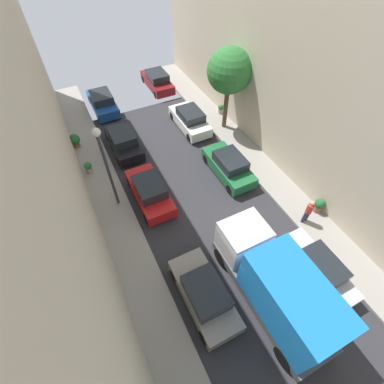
{
  "coord_description": "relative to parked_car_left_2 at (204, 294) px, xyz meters",
  "views": [
    {
      "loc": [
        -5.33,
        -4.76,
        13.37
      ],
      "look_at": [
        -0.37,
        5.16,
        0.5
      ],
      "focal_mm": 26.11,
      "sensor_mm": 36.0,
      "label": 1
    }
  ],
  "objects": [
    {
      "name": "delivery_truck",
      "position": [
        2.7,
        -1.41,
        1.07
      ],
      "size": [
        2.26,
        6.6,
        3.38
      ],
      "color": "#4C4C51",
      "rests_on": "ground"
    },
    {
      "name": "lamp_post",
      "position": [
        -1.9,
        7.45,
        3.01
      ],
      "size": [
        0.44,
        0.44,
        5.42
      ],
      "color": "#333338",
      "rests_on": "sidewalk_left"
    },
    {
      "name": "parked_car_left_4",
      "position": [
        0.0,
        12.18,
        0.0
      ],
      "size": [
        1.78,
        4.2,
        1.57
      ],
      "color": "black",
      "rests_on": "ground"
    },
    {
      "name": "parked_car_left_5",
      "position": [
        0.0,
        17.85,
        0.0
      ],
      "size": [
        1.78,
        4.2,
        1.57
      ],
      "color": "#194799",
      "rests_on": "ground"
    },
    {
      "name": "pedestrian",
      "position": [
        7.22,
        1.38,
        0.35
      ],
      "size": [
        0.4,
        0.36,
        1.72
      ],
      "color": "#2D334C",
      "rests_on": "sidewalk_right"
    },
    {
      "name": "potted_plant_1",
      "position": [
        -3.07,
        13.9,
        -0.03
      ],
      "size": [
        0.77,
        0.77,
        1.0
      ],
      "color": "brown",
      "rests_on": "sidewalk_left"
    },
    {
      "name": "parked_car_right_1",
      "position": [
        5.4,
        -1.35,
        0.0
      ],
      "size": [
        1.78,
        4.2,
        1.57
      ],
      "color": "silver",
      "rests_on": "ground"
    },
    {
      "name": "potted_plant_3",
      "position": [
        8.4,
        1.61,
        -0.04
      ],
      "size": [
        0.57,
        0.57,
        0.95
      ],
      "color": "brown",
      "rests_on": "sidewalk_right"
    },
    {
      "name": "sidewalk_right",
      "position": [
        7.7,
        0.76,
        -0.64
      ],
      "size": [
        2.0,
        44.0,
        0.15
      ],
      "primitive_type": "cube",
      "color": "gray",
      "rests_on": "ground"
    },
    {
      "name": "potted_plant_0",
      "position": [
        8.42,
        12.86,
        -0.16
      ],
      "size": [
        0.45,
        0.45,
        0.77
      ],
      "color": "#B2A899",
      "rests_on": "sidewalk_right"
    },
    {
      "name": "sidewalk_left",
      "position": [
        -2.3,
        0.76,
        -0.64
      ],
      "size": [
        2.0,
        44.0,
        0.15
      ],
      "primitive_type": "cube",
      "color": "gray",
      "rests_on": "ground"
    },
    {
      "name": "parked_car_right_4",
      "position": [
        5.4,
        19.14,
        0.0
      ],
      "size": [
        1.78,
        4.2,
        1.57
      ],
      "color": "maroon",
      "rests_on": "ground"
    },
    {
      "name": "parked_car_right_2",
      "position": [
        5.4,
        6.7,
        0.0
      ],
      "size": [
        1.78,
        4.2,
        1.57
      ],
      "color": "#1E6638",
      "rests_on": "ground"
    },
    {
      "name": "parked_car_left_3",
      "position": [
        0.0,
        6.91,
        0.0
      ],
      "size": [
        1.78,
        4.2,
        1.57
      ],
      "color": "red",
      "rests_on": "ground"
    },
    {
      "name": "street_tree_1",
      "position": [
        7.77,
        11.21,
        3.82
      ],
      "size": [
        3.05,
        3.05,
        5.95
      ],
      "color": "brown",
      "rests_on": "sidewalk_right"
    },
    {
      "name": "parked_car_left_2",
      "position": [
        0.0,
        0.0,
        0.0
      ],
      "size": [
        1.78,
        4.2,
        1.57
      ],
      "color": "gray",
      "rests_on": "ground"
    },
    {
      "name": "ground",
      "position": [
        2.7,
        0.76,
        -0.72
      ],
      "size": [
        32.0,
        32.0,
        0.0
      ],
      "primitive_type": "plane",
      "color": "#2D2D33"
    },
    {
      "name": "potted_plant_5",
      "position": [
        -2.83,
        10.88,
        -0.17
      ],
      "size": [
        0.49,
        0.49,
        0.76
      ],
      "color": "#B2A899",
      "rests_on": "sidewalk_left"
    },
    {
      "name": "parked_car_right_3",
      "position": [
        5.4,
        12.42,
        0.0
      ],
      "size": [
        1.78,
        4.2,
        1.57
      ],
      "color": "white",
      "rests_on": "ground"
    }
  ]
}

